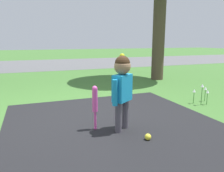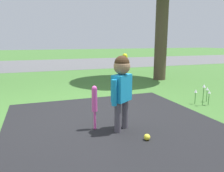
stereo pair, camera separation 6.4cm
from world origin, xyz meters
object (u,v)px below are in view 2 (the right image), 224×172
at_px(baseball_bat, 95,101).
at_px(sports_ball, 147,137).
at_px(fire_hydrant, 125,61).
at_px(child, 122,83).

relative_size(baseball_bat, sports_ball, 7.64).
distance_m(sports_ball, fire_hydrant, 7.22).
height_order(child, baseball_bat, child).
relative_size(baseball_bat, fire_hydrant, 0.91).
bearing_deg(baseball_bat, child, -23.97).
bearing_deg(fire_hydrant, child, -113.35).
bearing_deg(fire_hydrant, baseball_bat, -116.54).
height_order(sports_ball, fire_hydrant, fire_hydrant).
xyz_separation_m(child, fire_hydrant, (2.73, 6.33, -0.34)).
xyz_separation_m(child, sports_ball, (0.19, -0.42, -0.65)).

